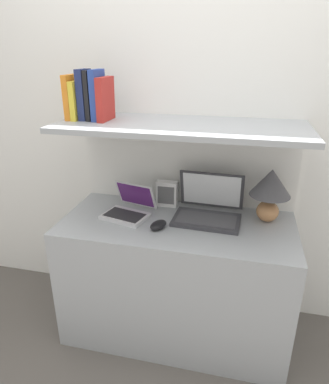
{
  "coord_description": "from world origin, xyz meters",
  "views": [
    {
      "loc": [
        0.32,
        -1.36,
        1.63
      ],
      "look_at": [
        -0.07,
        0.29,
        0.93
      ],
      "focal_mm": 32.0,
      "sensor_mm": 36.0,
      "label": 1
    }
  ],
  "objects_px": {
    "book_orange": "(72,97)",
    "book_black": "(91,95)",
    "laptop_large": "(208,209)",
    "book_yellow": "(78,100)",
    "book_navy": "(85,95)",
    "book_blue": "(98,95)",
    "laptop_small": "(129,209)",
    "router_box": "(167,194)",
    "table_lamp": "(270,188)",
    "computer_mouse": "(158,225)",
    "book_red": "(105,99)"
  },
  "relations": [
    {
      "from": "laptop_large",
      "to": "book_blue",
      "type": "bearing_deg",
      "value": -177.12
    },
    {
      "from": "computer_mouse",
      "to": "book_orange",
      "type": "distance_m",
      "value": 0.83
    },
    {
      "from": "table_lamp",
      "to": "laptop_large",
      "type": "height_order",
      "value": "table_lamp"
    },
    {
      "from": "laptop_small",
      "to": "book_navy",
      "type": "height_order",
      "value": "book_navy"
    },
    {
      "from": "router_box",
      "to": "book_blue",
      "type": "bearing_deg",
      "value": -157.52
    },
    {
      "from": "book_navy",
      "to": "book_orange",
      "type": "bearing_deg",
      "value": 180.0
    },
    {
      "from": "laptop_large",
      "to": "router_box",
      "type": "distance_m",
      "value": 0.29
    },
    {
      "from": "book_yellow",
      "to": "book_red",
      "type": "height_order",
      "value": "book_red"
    },
    {
      "from": "laptop_large",
      "to": "book_red",
      "type": "bearing_deg",
      "value": -176.91
    },
    {
      "from": "table_lamp",
      "to": "book_navy",
      "type": "relative_size",
      "value": 1.17
    },
    {
      "from": "book_blue",
      "to": "book_red",
      "type": "relative_size",
      "value": 1.16
    },
    {
      "from": "book_navy",
      "to": "book_blue",
      "type": "relative_size",
      "value": 1.0
    },
    {
      "from": "book_orange",
      "to": "book_blue",
      "type": "xyz_separation_m",
      "value": [
        0.15,
        0.0,
        0.01
      ]
    },
    {
      "from": "table_lamp",
      "to": "book_orange",
      "type": "relative_size",
      "value": 1.31
    },
    {
      "from": "table_lamp",
      "to": "book_red",
      "type": "distance_m",
      "value": 1.0
    },
    {
      "from": "book_navy",
      "to": "router_box",
      "type": "bearing_deg",
      "value": 18.73
    },
    {
      "from": "laptop_large",
      "to": "book_red",
      "type": "relative_size",
      "value": 1.7
    },
    {
      "from": "book_orange",
      "to": "book_blue",
      "type": "distance_m",
      "value": 0.15
    },
    {
      "from": "computer_mouse",
      "to": "book_black",
      "type": "relative_size",
      "value": 0.51
    },
    {
      "from": "book_black",
      "to": "table_lamp",
      "type": "bearing_deg",
      "value": 4.31
    },
    {
      "from": "laptop_large",
      "to": "book_yellow",
      "type": "xyz_separation_m",
      "value": [
        -0.72,
        -0.03,
        0.58
      ]
    },
    {
      "from": "book_yellow",
      "to": "laptop_large",
      "type": "bearing_deg",
      "value": 2.43
    },
    {
      "from": "laptop_large",
      "to": "computer_mouse",
      "type": "xyz_separation_m",
      "value": [
        -0.24,
        -0.19,
        -0.03
      ]
    },
    {
      "from": "laptop_large",
      "to": "book_orange",
      "type": "relative_size",
      "value": 1.64
    },
    {
      "from": "book_black",
      "to": "laptop_small",
      "type": "bearing_deg",
      "value": -11.32
    },
    {
      "from": "laptop_small",
      "to": "book_blue",
      "type": "distance_m",
      "value": 0.65
    },
    {
      "from": "router_box",
      "to": "table_lamp",
      "type": "bearing_deg",
      "value": -6.63
    },
    {
      "from": "router_box",
      "to": "book_yellow",
      "type": "bearing_deg",
      "value": -162.78
    },
    {
      "from": "laptop_large",
      "to": "book_orange",
      "type": "xyz_separation_m",
      "value": [
        -0.76,
        -0.03,
        0.6
      ]
    },
    {
      "from": "table_lamp",
      "to": "router_box",
      "type": "relative_size",
      "value": 1.93
    },
    {
      "from": "computer_mouse",
      "to": "book_black",
      "type": "xyz_separation_m",
      "value": [
        -0.4,
        0.16,
        0.64
      ]
    },
    {
      "from": "computer_mouse",
      "to": "book_blue",
      "type": "xyz_separation_m",
      "value": [
        -0.36,
        0.16,
        0.64
      ]
    },
    {
      "from": "book_black",
      "to": "book_orange",
      "type": "bearing_deg",
      "value": 180.0
    },
    {
      "from": "laptop_small",
      "to": "book_orange",
      "type": "relative_size",
      "value": 1.29
    },
    {
      "from": "book_black",
      "to": "book_yellow",
      "type": "bearing_deg",
      "value": 180.0
    },
    {
      "from": "book_blue",
      "to": "book_red",
      "type": "height_order",
      "value": "book_blue"
    },
    {
      "from": "router_box",
      "to": "book_yellow",
      "type": "distance_m",
      "value": 0.73
    },
    {
      "from": "table_lamp",
      "to": "book_blue",
      "type": "distance_m",
      "value": 1.05
    },
    {
      "from": "laptop_small",
      "to": "router_box",
      "type": "distance_m",
      "value": 0.26
    },
    {
      "from": "computer_mouse",
      "to": "laptop_large",
      "type": "bearing_deg",
      "value": 37.73
    },
    {
      "from": "book_blue",
      "to": "computer_mouse",
      "type": "bearing_deg",
      "value": -23.41
    },
    {
      "from": "laptop_large",
      "to": "laptop_small",
      "type": "bearing_deg",
      "value": -171.18
    },
    {
      "from": "laptop_small",
      "to": "computer_mouse",
      "type": "distance_m",
      "value": 0.24
    },
    {
      "from": "book_red",
      "to": "laptop_large",
      "type": "bearing_deg",
      "value": 3.09
    },
    {
      "from": "book_orange",
      "to": "book_black",
      "type": "height_order",
      "value": "book_black"
    },
    {
      "from": "laptop_small",
      "to": "book_navy",
      "type": "bearing_deg",
      "value": 170.51
    },
    {
      "from": "book_orange",
      "to": "book_black",
      "type": "bearing_deg",
      "value": 0.0
    },
    {
      "from": "router_box",
      "to": "book_navy",
      "type": "height_order",
      "value": "book_navy"
    },
    {
      "from": "computer_mouse",
      "to": "book_yellow",
      "type": "relative_size",
      "value": 0.65
    },
    {
      "from": "laptop_large",
      "to": "book_navy",
      "type": "xyz_separation_m",
      "value": [
        -0.68,
        -0.03,
        0.61
      ]
    }
  ]
}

